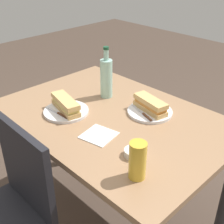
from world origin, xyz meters
TOP-DOWN VIEW (x-y plane):
  - ground_plane at (0.00, 0.00)m, footprint 8.00×8.00m
  - dining_table at (0.00, 0.00)m, footprint 1.19×0.83m
  - chair_far at (-0.00, 0.61)m, footprint 0.41×0.41m
  - plate_near at (0.19, 0.15)m, footprint 0.23×0.23m
  - baguette_sandwich_near at (0.19, 0.15)m, footprint 0.23×0.12m
  - knife_near at (0.19, 0.20)m, footprint 0.18×0.02m
  - plate_far at (-0.12, -0.16)m, footprint 0.23×0.23m
  - baguette_sandwich_far at (-0.12, -0.16)m, footprint 0.21×0.11m
  - knife_far at (-0.12, -0.10)m, footprint 0.17×0.07m
  - water_bottle at (0.18, -0.13)m, footprint 0.07×0.07m
  - beer_glass at (-0.40, 0.26)m, footprint 0.07×0.07m
  - olive_bowl at (-0.30, 0.17)m, footprint 0.08×0.08m
  - paper_napkin at (-0.09, 0.17)m, footprint 0.17×0.17m

SIDE VIEW (x-z plane):
  - ground_plane at x=0.00m, z-range 0.00..0.00m
  - chair_far at x=0.00m, z-range 0.07..0.95m
  - dining_table at x=0.00m, z-range 0.26..0.99m
  - paper_napkin at x=-0.09m, z-range 0.74..0.74m
  - plate_near at x=0.19m, z-range 0.74..0.75m
  - plate_far at x=-0.12m, z-range 0.74..0.75m
  - olive_bowl at x=-0.30m, z-range 0.74..0.77m
  - knife_near at x=0.19m, z-range 0.75..0.76m
  - knife_far at x=-0.12m, z-range 0.75..0.76m
  - baguette_sandwich_near at x=0.19m, z-range 0.75..0.82m
  - baguette_sandwich_far at x=-0.12m, z-range 0.75..0.82m
  - beer_glass at x=-0.40m, z-range 0.74..0.89m
  - water_bottle at x=0.18m, z-range 0.71..1.00m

